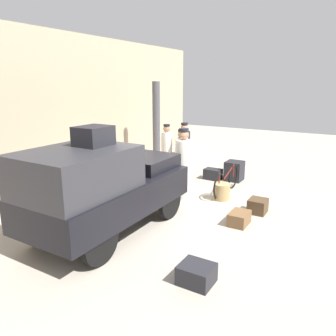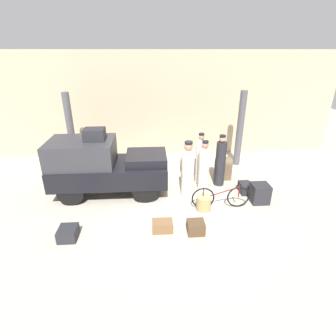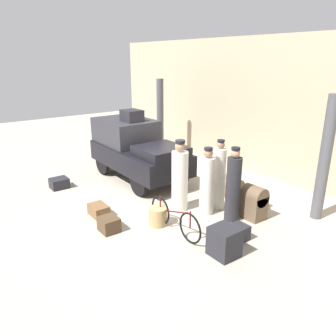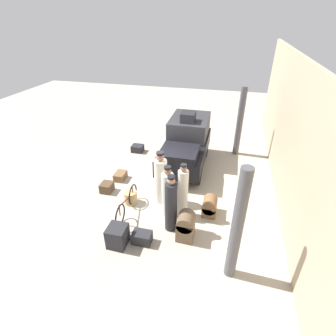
{
  "view_description": "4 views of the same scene",
  "coord_description": "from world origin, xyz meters",
  "px_view_note": "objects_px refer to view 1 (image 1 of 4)",
  "views": [
    {
      "loc": [
        -6.6,
        -3.86,
        3.02
      ],
      "look_at": [
        0.2,
        0.2,
        0.95
      ],
      "focal_mm": 35.0,
      "sensor_mm": 36.0,
      "label": 1
    },
    {
      "loc": [
        -0.35,
        -7.56,
        4.44
      ],
      "look_at": [
        0.2,
        0.2,
        0.95
      ],
      "focal_mm": 28.0,
      "sensor_mm": 36.0,
      "label": 2
    },
    {
      "loc": [
        6.99,
        -4.91,
        3.83
      ],
      "look_at": [
        0.2,
        0.2,
        0.95
      ],
      "focal_mm": 35.0,
      "sensor_mm": 36.0,
      "label": 3
    },
    {
      "loc": [
        7.86,
        2.08,
        5.61
      ],
      "look_at": [
        0.2,
        0.2,
        0.95
      ],
      "focal_mm": 28.0,
      "sensor_mm": 36.0,
      "label": 4
    }
  ],
  "objects_px": {
    "conductor_in_dark_uniform": "(183,167)",
    "suitcase_small_leather": "(138,176)",
    "porter_standing_middle": "(167,158)",
    "trunk_on_truck_roof": "(94,136)",
    "wicker_basket": "(222,192)",
    "porter_with_bicycle": "(184,155)",
    "trunk_umber_medium": "(258,206)",
    "trunk_wicker_pale": "(197,274)",
    "truck": "(102,186)",
    "bicycle": "(226,181)",
    "suitcase_black_upright": "(213,174)",
    "suitcase_tan_flat": "(234,171)",
    "trunk_barrel_dark": "(174,165)",
    "trunk_large_brown": "(239,218)",
    "porter_carrying_trunk": "(181,162)"
  },
  "relations": [
    {
      "from": "trunk_large_brown",
      "to": "suitcase_small_leather",
      "type": "relative_size",
      "value": 0.93
    },
    {
      "from": "suitcase_black_upright",
      "to": "trunk_umber_medium",
      "type": "height_order",
      "value": "suitcase_black_upright"
    },
    {
      "from": "porter_with_bicycle",
      "to": "wicker_basket",
      "type": "bearing_deg",
      "value": -118.56
    },
    {
      "from": "conductor_in_dark_uniform",
      "to": "trunk_on_truck_roof",
      "type": "xyz_separation_m",
      "value": [
        -2.92,
        0.36,
        1.2
      ]
    },
    {
      "from": "trunk_wicker_pale",
      "to": "porter_standing_middle",
      "type": "bearing_deg",
      "value": 36.42
    },
    {
      "from": "truck",
      "to": "suitcase_small_leather",
      "type": "height_order",
      "value": "truck"
    },
    {
      "from": "conductor_in_dark_uniform",
      "to": "suitcase_small_leather",
      "type": "xyz_separation_m",
      "value": [
        0.29,
        1.7,
        -0.58
      ]
    },
    {
      "from": "bicycle",
      "to": "trunk_umber_medium",
      "type": "bearing_deg",
      "value": -129.44
    },
    {
      "from": "porter_carrying_trunk",
      "to": "trunk_barrel_dark",
      "type": "height_order",
      "value": "porter_carrying_trunk"
    },
    {
      "from": "trunk_wicker_pale",
      "to": "trunk_umber_medium",
      "type": "xyz_separation_m",
      "value": [
        3.32,
        -0.0,
        0.01
      ]
    },
    {
      "from": "conductor_in_dark_uniform",
      "to": "trunk_on_truck_roof",
      "type": "relative_size",
      "value": 2.93
    },
    {
      "from": "porter_carrying_trunk",
      "to": "suitcase_black_upright",
      "type": "distance_m",
      "value": 1.58
    },
    {
      "from": "suitcase_tan_flat",
      "to": "trunk_wicker_pale",
      "type": "xyz_separation_m",
      "value": [
        -5.6,
        -1.41,
        -0.15
      ]
    },
    {
      "from": "trunk_barrel_dark",
      "to": "trunk_on_truck_roof",
      "type": "xyz_separation_m",
      "value": [
        -4.44,
        -0.77,
        1.61
      ]
    },
    {
      "from": "suitcase_tan_flat",
      "to": "trunk_barrel_dark",
      "type": "distance_m",
      "value": 1.92
    },
    {
      "from": "truck",
      "to": "trunk_on_truck_roof",
      "type": "xyz_separation_m",
      "value": [
        -0.17,
        0.0,
        1.04
      ]
    },
    {
      "from": "truck",
      "to": "porter_standing_middle",
      "type": "bearing_deg",
      "value": 8.47
    },
    {
      "from": "porter_standing_middle",
      "to": "conductor_in_dark_uniform",
      "type": "height_order",
      "value": "conductor_in_dark_uniform"
    },
    {
      "from": "truck",
      "to": "porter_standing_middle",
      "type": "height_order",
      "value": "porter_standing_middle"
    },
    {
      "from": "wicker_basket",
      "to": "trunk_large_brown",
      "type": "bearing_deg",
      "value": -144.52
    },
    {
      "from": "trunk_large_brown",
      "to": "trunk_umber_medium",
      "type": "relative_size",
      "value": 1.22
    },
    {
      "from": "suitcase_small_leather",
      "to": "trunk_wicker_pale",
      "type": "relative_size",
      "value": 1.13
    },
    {
      "from": "suitcase_tan_flat",
      "to": "trunk_large_brown",
      "type": "distance_m",
      "value": 3.41
    },
    {
      "from": "suitcase_small_leather",
      "to": "trunk_on_truck_roof",
      "type": "height_order",
      "value": "trunk_on_truck_roof"
    },
    {
      "from": "porter_with_bicycle",
      "to": "porter_carrying_trunk",
      "type": "height_order",
      "value": "porter_with_bicycle"
    },
    {
      "from": "trunk_wicker_pale",
      "to": "trunk_barrel_dark",
      "type": "distance_m",
      "value": 5.84
    },
    {
      "from": "wicker_basket",
      "to": "trunk_umber_medium",
      "type": "distance_m",
      "value": 1.17
    },
    {
      "from": "porter_carrying_trunk",
      "to": "porter_standing_middle",
      "type": "bearing_deg",
      "value": 95.19
    },
    {
      "from": "truck",
      "to": "trunk_large_brown",
      "type": "distance_m",
      "value": 3.03
    },
    {
      "from": "porter_standing_middle",
      "to": "porter_carrying_trunk",
      "type": "xyz_separation_m",
      "value": [
        0.04,
        -0.47,
        -0.07
      ]
    },
    {
      "from": "porter_with_bicycle",
      "to": "trunk_on_truck_roof",
      "type": "relative_size",
      "value": 2.9
    },
    {
      "from": "suitcase_tan_flat",
      "to": "trunk_barrel_dark",
      "type": "height_order",
      "value": "trunk_barrel_dark"
    },
    {
      "from": "trunk_large_brown",
      "to": "conductor_in_dark_uniform",
      "type": "bearing_deg",
      "value": 63.85
    },
    {
      "from": "wicker_basket",
      "to": "suitcase_small_leather",
      "type": "xyz_separation_m",
      "value": [
        -0.08,
        2.67,
        0.06
      ]
    },
    {
      "from": "porter_carrying_trunk",
      "to": "trunk_large_brown",
      "type": "height_order",
      "value": "porter_carrying_trunk"
    },
    {
      "from": "porter_with_bicycle",
      "to": "trunk_umber_medium",
      "type": "xyz_separation_m",
      "value": [
        -1.3,
        -2.7,
        -0.69
      ]
    },
    {
      "from": "truck",
      "to": "suitcase_black_upright",
      "type": "xyz_separation_m",
      "value": [
        4.75,
        -0.38,
        -0.85
      ]
    },
    {
      "from": "porter_with_bicycle",
      "to": "trunk_large_brown",
      "type": "distance_m",
      "value": 3.42
    },
    {
      "from": "trunk_wicker_pale",
      "to": "trunk_barrel_dark",
      "type": "height_order",
      "value": "trunk_barrel_dark"
    },
    {
      "from": "suitcase_small_leather",
      "to": "trunk_on_truck_roof",
      "type": "bearing_deg",
      "value": -157.38
    },
    {
      "from": "truck",
      "to": "trunk_wicker_pale",
      "type": "bearing_deg",
      "value": -104.28
    },
    {
      "from": "conductor_in_dark_uniform",
      "to": "trunk_umber_medium",
      "type": "bearing_deg",
      "value": -91.46
    },
    {
      "from": "porter_with_bicycle",
      "to": "trunk_umber_medium",
      "type": "relative_size",
      "value": 4.1
    },
    {
      "from": "suitcase_black_upright",
      "to": "trunk_umber_medium",
      "type": "bearing_deg",
      "value": -135.21
    },
    {
      "from": "trunk_wicker_pale",
      "to": "trunk_on_truck_roof",
      "type": "xyz_separation_m",
      "value": [
        0.44,
        2.41,
        1.9
      ]
    },
    {
      "from": "porter_standing_middle",
      "to": "trunk_umber_medium",
      "type": "xyz_separation_m",
      "value": [
        -0.62,
        -2.91,
        -0.7
      ]
    },
    {
      "from": "suitcase_black_upright",
      "to": "trunk_barrel_dark",
      "type": "relative_size",
      "value": 0.63
    },
    {
      "from": "trunk_wicker_pale",
      "to": "wicker_basket",
      "type": "bearing_deg",
      "value": 16.11
    },
    {
      "from": "porter_with_bicycle",
      "to": "trunk_barrel_dark",
      "type": "xyz_separation_m",
      "value": [
        0.27,
        0.49,
        -0.42
      ]
    },
    {
      "from": "porter_standing_middle",
      "to": "trunk_on_truck_roof",
      "type": "relative_size",
      "value": 2.92
    }
  ]
}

